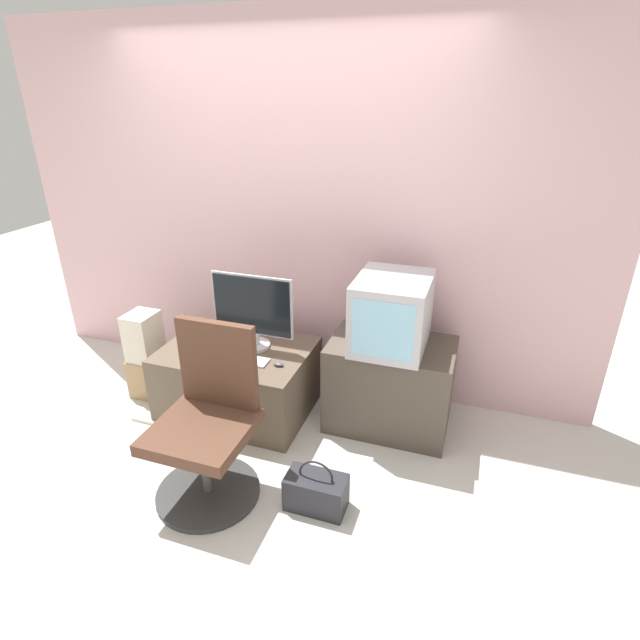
{
  "coord_description": "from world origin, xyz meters",
  "views": [
    {
      "loc": [
        1.34,
        -1.95,
        2.11
      ],
      "look_at": [
        0.38,
        0.86,
        0.74
      ],
      "focal_mm": 28.0,
      "sensor_mm": 36.0,
      "label": 1
    }
  ],
  "objects_px": {
    "cardboard_box_lower": "(150,375)",
    "handbag": "(316,492)",
    "keyboard": "(245,360)",
    "crt_tv": "(392,313)",
    "book": "(151,416)",
    "mouse": "(279,364)",
    "office_chair": "(208,428)",
    "main_monitor": "(252,311)"
  },
  "relations": [
    {
      "from": "mouse",
      "to": "cardboard_box_lower",
      "type": "height_order",
      "value": "mouse"
    },
    {
      "from": "crt_tv",
      "to": "handbag",
      "type": "bearing_deg",
      "value": -103.23
    },
    {
      "from": "keyboard",
      "to": "handbag",
      "type": "distance_m",
      "value": 0.99
    },
    {
      "from": "keyboard",
      "to": "cardboard_box_lower",
      "type": "relative_size",
      "value": 1.04
    },
    {
      "from": "cardboard_box_lower",
      "to": "mouse",
      "type": "bearing_deg",
      "value": -4.64
    },
    {
      "from": "cardboard_box_lower",
      "to": "handbag",
      "type": "bearing_deg",
      "value": -23.59
    },
    {
      "from": "handbag",
      "to": "book",
      "type": "height_order",
      "value": "handbag"
    },
    {
      "from": "keyboard",
      "to": "cardboard_box_lower",
      "type": "bearing_deg",
      "value": 173.63
    },
    {
      "from": "mouse",
      "to": "book",
      "type": "relative_size",
      "value": 0.32
    },
    {
      "from": "crt_tv",
      "to": "book",
      "type": "relative_size",
      "value": 2.43
    },
    {
      "from": "mouse",
      "to": "office_chair",
      "type": "height_order",
      "value": "office_chair"
    },
    {
      "from": "handbag",
      "to": "book",
      "type": "bearing_deg",
      "value": 163.71
    },
    {
      "from": "book",
      "to": "mouse",
      "type": "bearing_deg",
      "value": 11.87
    },
    {
      "from": "mouse",
      "to": "crt_tv",
      "type": "xyz_separation_m",
      "value": [
        0.66,
        0.26,
        0.35
      ]
    },
    {
      "from": "cardboard_box_lower",
      "to": "handbag",
      "type": "distance_m",
      "value": 1.71
    },
    {
      "from": "office_chair",
      "to": "book",
      "type": "distance_m",
      "value": 0.97
    },
    {
      "from": "crt_tv",
      "to": "handbag",
      "type": "distance_m",
      "value": 1.15
    },
    {
      "from": "main_monitor",
      "to": "handbag",
      "type": "relative_size",
      "value": 1.74
    },
    {
      "from": "keyboard",
      "to": "crt_tv",
      "type": "bearing_deg",
      "value": 16.75
    },
    {
      "from": "keyboard",
      "to": "book",
      "type": "distance_m",
      "value": 0.85
    },
    {
      "from": "handbag",
      "to": "cardboard_box_lower",
      "type": "bearing_deg",
      "value": 156.41
    },
    {
      "from": "keyboard",
      "to": "office_chair",
      "type": "relative_size",
      "value": 0.32
    },
    {
      "from": "keyboard",
      "to": "office_chair",
      "type": "xyz_separation_m",
      "value": [
        0.08,
        -0.63,
        -0.08
      ]
    },
    {
      "from": "main_monitor",
      "to": "handbag",
      "type": "bearing_deg",
      "value": -47.5
    },
    {
      "from": "main_monitor",
      "to": "cardboard_box_lower",
      "type": "height_order",
      "value": "main_monitor"
    },
    {
      "from": "main_monitor",
      "to": "cardboard_box_lower",
      "type": "bearing_deg",
      "value": -172.51
    },
    {
      "from": "cardboard_box_lower",
      "to": "keyboard",
      "type": "bearing_deg",
      "value": -6.37
    },
    {
      "from": "mouse",
      "to": "crt_tv",
      "type": "bearing_deg",
      "value": 21.57
    },
    {
      "from": "cardboard_box_lower",
      "to": "main_monitor",
      "type": "bearing_deg",
      "value": 7.49
    },
    {
      "from": "crt_tv",
      "to": "handbag",
      "type": "relative_size",
      "value": 1.61
    },
    {
      "from": "crt_tv",
      "to": "main_monitor",
      "type": "bearing_deg",
      "value": -176.16
    },
    {
      "from": "book",
      "to": "handbag",
      "type": "bearing_deg",
      "value": -16.29
    },
    {
      "from": "crt_tv",
      "to": "cardboard_box_lower",
      "type": "distance_m",
      "value": 1.91
    },
    {
      "from": "book",
      "to": "office_chair",
      "type": "bearing_deg",
      "value": -30.34
    },
    {
      "from": "keyboard",
      "to": "crt_tv",
      "type": "relative_size",
      "value": 0.58
    },
    {
      "from": "main_monitor",
      "to": "mouse",
      "type": "xyz_separation_m",
      "value": [
        0.27,
        -0.2,
        -0.26
      ]
    },
    {
      "from": "main_monitor",
      "to": "keyboard",
      "type": "xyz_separation_m",
      "value": [
        0.03,
        -0.21,
        -0.26
      ]
    },
    {
      "from": "keyboard",
      "to": "handbag",
      "type": "relative_size",
      "value": 0.94
    },
    {
      "from": "mouse",
      "to": "book",
      "type": "distance_m",
      "value": 1.05
    },
    {
      "from": "main_monitor",
      "to": "book",
      "type": "distance_m",
      "value": 1.06
    },
    {
      "from": "crt_tv",
      "to": "office_chair",
      "type": "xyz_separation_m",
      "value": [
        -0.82,
        -0.9,
        -0.43
      ]
    },
    {
      "from": "handbag",
      "to": "book",
      "type": "relative_size",
      "value": 1.51
    }
  ]
}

